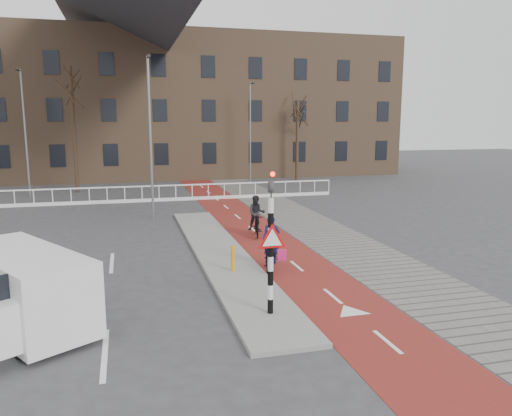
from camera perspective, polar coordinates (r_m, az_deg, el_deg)
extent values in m
plane|color=#38383A|center=(14.60, 1.69, -9.27)|extent=(120.00, 120.00, 0.00)
cube|color=maroon|center=(24.31, -1.59, -1.44)|extent=(2.50, 60.00, 0.01)
cube|color=slate|center=(25.09, 4.65, -1.11)|extent=(3.00, 60.00, 0.01)
cube|color=gray|center=(18.14, -4.04, -5.23)|extent=(1.80, 16.00, 0.12)
cylinder|color=black|center=(12.14, 1.68, -5.56)|extent=(0.14, 0.14, 2.88)
imported|color=black|center=(11.78, 1.72, 3.09)|extent=(0.13, 0.16, 0.80)
cylinder|color=#FF0C05|center=(11.62, 1.92, 3.90)|extent=(0.11, 0.02, 0.11)
cylinder|color=orange|center=(15.79, -2.65, -5.77)|extent=(0.12, 0.12, 0.82)
imported|color=black|center=(16.28, 1.74, -5.56)|extent=(1.21, 1.78, 0.88)
imported|color=#131542|center=(16.14, 1.75, -3.62)|extent=(0.66, 0.56, 1.54)
cube|color=#D21D6A|center=(15.83, 3.03, -5.37)|extent=(0.31, 0.27, 0.33)
imported|color=black|center=(20.92, 0.06, -1.97)|extent=(0.73, 1.63, 0.95)
imported|color=black|center=(20.82, 0.07, -0.59)|extent=(0.81, 0.69, 1.49)
cube|color=white|center=(12.94, -25.01, -8.19)|extent=(3.71, 4.54, 1.71)
cube|color=green|center=(12.83, -21.13, -8.53)|extent=(1.46, 2.34, 0.55)
cube|color=black|center=(11.15, -26.75, -9.03)|extent=(1.33, 0.86, 0.90)
cylinder|color=black|center=(11.65, -25.41, -13.82)|extent=(0.50, 0.62, 0.60)
cylinder|color=black|center=(12.18, -18.90, -12.32)|extent=(0.50, 0.62, 0.60)
cylinder|color=black|center=(14.69, -24.30, -8.83)|extent=(0.50, 0.62, 0.60)
cube|color=silver|center=(30.48, -16.69, 2.27)|extent=(28.00, 0.08, 0.08)
cube|color=silver|center=(30.59, -16.61, 0.69)|extent=(28.00, 0.10, 0.20)
cube|color=#7F6047|center=(45.24, -13.87, 11.19)|extent=(46.00, 10.00, 12.00)
cylinder|color=#2F2115|center=(35.67, -20.09, 8.33)|extent=(0.24, 0.24, 8.32)
cylinder|color=#2F2115|center=(41.17, 4.74, 7.64)|extent=(0.25, 0.25, 6.34)
cylinder|color=slate|center=(24.83, -11.96, 7.67)|extent=(0.12, 0.12, 7.82)
cylinder|color=slate|center=(34.74, -24.85, 7.66)|extent=(0.12, 0.12, 7.93)
cylinder|color=slate|center=(39.26, -0.66, 8.57)|extent=(0.12, 0.12, 7.71)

